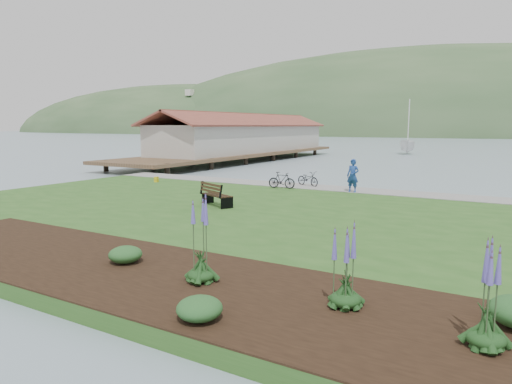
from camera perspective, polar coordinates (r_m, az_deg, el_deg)
ground at (r=19.85m, az=6.00°, el=-3.32°), size 600.00×600.00×0.00m
lawn at (r=18.04m, az=3.38°, el=-3.82°), size 34.00×20.00×0.40m
shoreline_path at (r=26.14m, az=12.27°, el=0.27°), size 34.00×2.20×0.03m
garden_bed at (r=10.02m, az=-1.68°, el=-12.54°), size 24.00×4.40×0.04m
pier_pavilion at (r=53.22m, az=-1.40°, el=6.86°), size 8.00×36.00×5.40m
park_bench at (r=20.50m, az=-5.18°, el=-0.26°), size 1.89×1.38×1.09m
person at (r=25.10m, az=12.02°, el=2.36°), size 0.82×0.60×2.12m
bicycle_a at (r=27.43m, az=6.51°, el=1.68°), size 1.22×1.80×0.89m
bicycle_b at (r=26.22m, az=3.23°, el=1.48°), size 0.69×1.63×0.95m
sailboat at (r=67.73m, az=18.37°, el=4.52°), size 11.07×11.19×24.27m
pannier at (r=29.86m, az=-12.35°, el=1.55°), size 0.30×0.36×0.34m
echium_0 at (r=10.47m, az=-6.93°, el=-6.65°), size 0.62×0.62×2.24m
echium_1 at (r=9.20m, az=11.20°, el=-9.76°), size 0.62×0.62×1.81m
echium_2 at (r=8.34m, az=27.02°, el=-12.46°), size 0.62×0.62×1.81m
shrub_0 at (r=12.47m, az=-16.01°, el=-7.51°), size 0.86×0.86×0.43m
shrub_1 at (r=8.71m, az=-7.08°, el=-14.25°), size 0.86×0.86×0.43m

